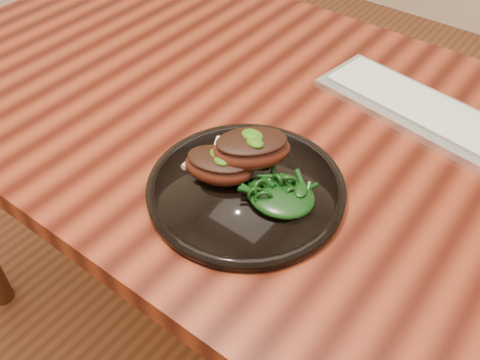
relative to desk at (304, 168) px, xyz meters
The scene contains 7 objects.
desk is the anchor object (origin of this frame).
plate 0.20m from the desk, 89.06° to the right, with size 0.29×0.29×0.02m.
lamb_chop_front 0.23m from the desk, 101.77° to the right, with size 0.12×0.10×0.05m.
lamb_chop_back 0.21m from the desk, 93.91° to the right, with size 0.13×0.13×0.05m.
herb_smear 0.16m from the desk, 106.08° to the right, with size 0.08×0.05×0.00m, color #1A4407.
greens_heap 0.22m from the desk, 70.88° to the right, with size 0.10×0.09×0.04m.
keyboard 0.24m from the desk, 43.37° to the left, with size 0.45×0.20×0.02m.
Camera 1 is at (0.33, -0.62, 1.31)m, focal length 40.00 mm.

